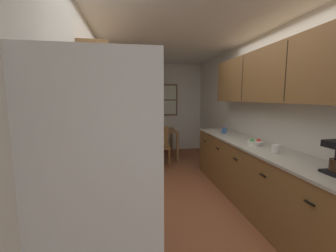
# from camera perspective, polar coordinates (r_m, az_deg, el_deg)

# --- Properties ---
(ground_plane) EXTENTS (12.00, 12.00, 0.00)m
(ground_plane) POSITION_cam_1_polar(r_m,az_deg,el_deg) (4.10, 1.79, -14.98)
(ground_plane) COLOR brown
(wall_left) EXTENTS (0.10, 9.00, 2.55)m
(wall_left) POSITION_cam_1_polar(r_m,az_deg,el_deg) (3.77, -18.71, 2.68)
(wall_left) COLOR silver
(wall_left) RESTS_ON ground
(wall_right) EXTENTS (0.10, 9.00, 2.55)m
(wall_right) POSITION_cam_1_polar(r_m,az_deg,el_deg) (4.27, 19.95, 3.15)
(wall_right) COLOR silver
(wall_right) RESTS_ON ground
(wall_back) EXTENTS (4.40, 0.10, 2.55)m
(wall_back) POSITION_cam_1_polar(r_m,az_deg,el_deg) (6.41, -2.81, 4.90)
(wall_back) COLOR silver
(wall_back) RESTS_ON ground
(ceiling_slab) EXTENTS (4.40, 9.00, 0.08)m
(ceiling_slab) POSITION_cam_1_polar(r_m,az_deg,el_deg) (3.92, 1.96, 22.65)
(ceiling_slab) COLOR white
(refrigerator) EXTENTS (0.74, 0.75, 1.82)m
(refrigerator) POSITION_cam_1_polar(r_m,az_deg,el_deg) (1.61, -16.42, -16.96)
(refrigerator) COLOR silver
(refrigerator) RESTS_ON ground
(stove_range) EXTENTS (0.66, 0.63, 1.10)m
(stove_range) POSITION_cam_1_polar(r_m,az_deg,el_deg) (2.44, -15.20, -19.48)
(stove_range) COLOR black
(stove_range) RESTS_ON ground
(microwave_over_range) EXTENTS (0.39, 0.59, 0.33)m
(microwave_over_range) POSITION_cam_1_polar(r_m,az_deg,el_deg) (2.19, -19.24, 8.71)
(microwave_over_range) COLOR silver
(counter_left) EXTENTS (0.64, 1.93, 0.90)m
(counter_left) POSITION_cam_1_polar(r_m,az_deg,el_deg) (3.62, -13.28, -10.62)
(counter_left) COLOR brown
(counter_left) RESTS_ON ground
(upper_cabinets_left) EXTENTS (0.33, 2.01, 0.68)m
(upper_cabinets_left) POSITION_cam_1_polar(r_m,az_deg,el_deg) (3.42, -16.43, 11.53)
(upper_cabinets_left) COLOR brown
(counter_right) EXTENTS (0.64, 3.28, 0.90)m
(counter_right) POSITION_cam_1_polar(r_m,az_deg,el_deg) (3.46, 21.91, -11.85)
(counter_right) COLOR brown
(counter_right) RESTS_ON ground
(upper_cabinets_right) EXTENTS (0.33, 2.96, 0.73)m
(upper_cabinets_right) POSITION_cam_1_polar(r_m,az_deg,el_deg) (3.33, 25.69, 11.95)
(upper_cabinets_right) COLOR brown
(dining_table) EXTENTS (0.83, 0.89, 0.74)m
(dining_table) POSITION_cam_1_polar(r_m,az_deg,el_deg) (5.59, -2.21, -2.22)
(dining_table) COLOR brown
(dining_table) RESTS_ON ground
(dining_chair_near) EXTENTS (0.44, 0.44, 0.90)m
(dining_chair_near) POSITION_cam_1_polar(r_m,az_deg,el_deg) (4.97, -1.92, -4.88)
(dining_chair_near) COLOR brown
(dining_chair_near) RESTS_ON ground
(dining_chair_far) EXTENTS (0.42, 0.42, 0.90)m
(dining_chair_far) POSITION_cam_1_polar(r_m,az_deg,el_deg) (6.24, -3.71, -2.34)
(dining_chair_far) COLOR brown
(dining_chair_far) RESTS_ON ground
(pendant_light) EXTENTS (0.31, 0.31, 0.55)m
(pendant_light) POSITION_cam_1_polar(r_m,az_deg,el_deg) (5.53, -2.28, 12.58)
(pendant_light) COLOR black
(back_window) EXTENTS (0.82, 0.05, 0.91)m
(back_window) POSITION_cam_1_polar(r_m,az_deg,el_deg) (6.35, -1.18, 6.90)
(back_window) COLOR brown
(trash_bin) EXTENTS (0.33, 0.33, 0.59)m
(trash_bin) POSITION_cam_1_polar(r_m,az_deg,el_deg) (5.02, -8.73, -7.24)
(trash_bin) COLOR white
(trash_bin) RESTS_ON ground
(storage_canister) EXTENTS (0.13, 0.13, 0.21)m
(storage_canister) POSITION_cam_1_polar(r_m,az_deg,el_deg) (2.78, -14.60, -4.40)
(storage_canister) COLOR #D84C19
(storage_canister) RESTS_ON counter_left
(dish_towel) EXTENTS (0.02, 0.16, 0.24)m
(dish_towel) POSITION_cam_1_polar(r_m,az_deg,el_deg) (2.55, -6.55, -17.22)
(dish_towel) COLOR silver
(mug_by_coffeemaker) EXTENTS (0.12, 0.08, 0.11)m
(mug_by_coffeemaker) POSITION_cam_1_polar(r_m,az_deg,el_deg) (4.18, 14.64, -1.15)
(mug_by_coffeemaker) COLOR #335999
(mug_by_coffeemaker) RESTS_ON counter_right
(mug_spare) EXTENTS (0.12, 0.08, 0.11)m
(mug_spare) POSITION_cam_1_polar(r_m,az_deg,el_deg) (2.92, 26.55, -5.43)
(mug_spare) COLOR white
(mug_spare) RESTS_ON counter_right
(fruit_bowl) EXTENTS (0.20, 0.20, 0.09)m
(fruit_bowl) POSITION_cam_1_polar(r_m,az_deg,el_deg) (3.28, 22.07, -4.11)
(fruit_bowl) COLOR silver
(fruit_bowl) RESTS_ON counter_right
(table_serving_bowl) EXTENTS (0.18, 0.18, 0.06)m
(table_serving_bowl) POSITION_cam_1_polar(r_m,az_deg,el_deg) (5.52, -1.57, -0.78)
(table_serving_bowl) COLOR #E0D14C
(table_serving_bowl) RESTS_ON dining_table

